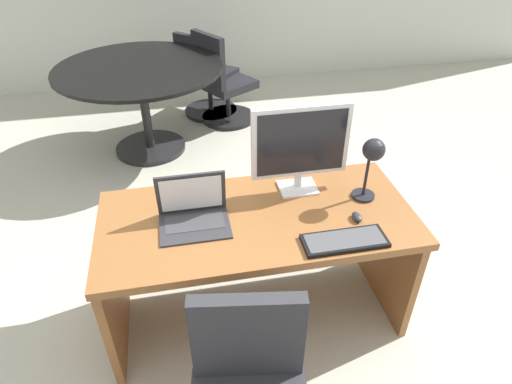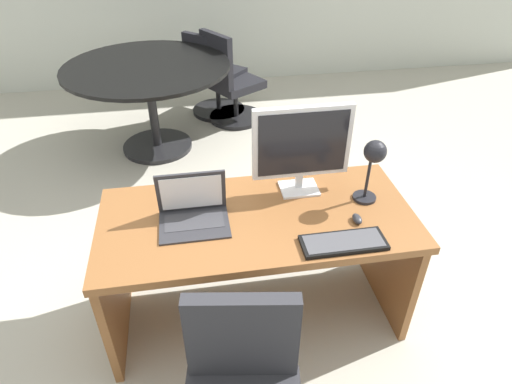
% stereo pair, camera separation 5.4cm
% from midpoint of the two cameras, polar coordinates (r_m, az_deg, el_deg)
% --- Properties ---
extents(ground, '(12.00, 12.00, 0.00)m').
position_cam_midpoint_polar(ground, '(3.81, -3.22, 2.18)').
color(ground, '#B7B2A3').
extents(desk, '(1.56, 0.73, 0.73)m').
position_cam_midpoint_polar(desk, '(2.34, 0.63, -6.37)').
color(desk, brown).
rests_on(desk, ground).
extents(monitor, '(0.50, 0.16, 0.48)m').
position_cam_midpoint_polar(monitor, '(2.23, 6.64, 6.05)').
color(monitor, silver).
rests_on(monitor, desk).
extents(laptop, '(0.33, 0.25, 0.24)m').
position_cam_midpoint_polar(laptop, '(2.14, -7.47, -1.79)').
color(laptop, '#2D2D33').
rests_on(laptop, desk).
extents(keyboard, '(0.39, 0.15, 0.02)m').
position_cam_midpoint_polar(keyboard, '(2.06, 11.96, -6.40)').
color(keyboard, black).
rests_on(keyboard, desk).
extents(mouse, '(0.04, 0.08, 0.03)m').
position_cam_midpoint_polar(mouse, '(2.19, 13.60, -3.39)').
color(mouse, '#2D2D33').
rests_on(mouse, desk).
extents(desk_lamp, '(0.12, 0.14, 0.35)m').
position_cam_midpoint_polar(desk_lamp, '(2.21, 15.59, 4.10)').
color(desk_lamp, black).
rests_on(desk_lamp, desk).
extents(meeting_table, '(1.42, 1.42, 0.80)m').
position_cam_midpoint_polar(meeting_table, '(4.05, -13.24, 13.11)').
color(meeting_table, black).
rests_on(meeting_table, ground).
extents(meeting_chair_near, '(0.64, 0.63, 0.93)m').
position_cam_midpoint_polar(meeting_chair_near, '(4.58, -3.00, 13.34)').
color(meeting_chair_near, black).
rests_on(meeting_chair_near, ground).
extents(meeting_chair_far, '(0.65, 0.66, 0.88)m').
position_cam_midpoint_polar(meeting_chair_far, '(4.75, -5.10, 14.03)').
color(meeting_chair_far, black).
rests_on(meeting_chair_far, ground).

